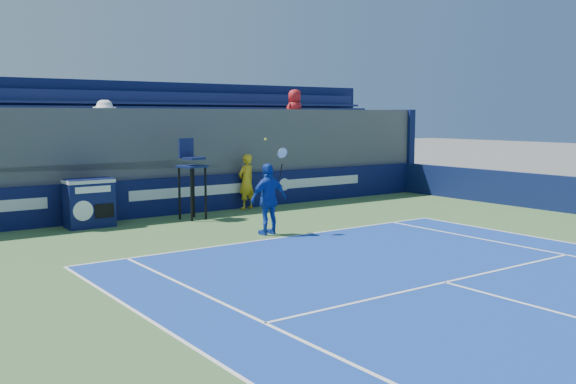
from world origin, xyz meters
TOP-DOWN VIEW (x-y plane):
  - ball_person at (2.08, 16.78)m, footprint 0.77×0.60m
  - back_hoarding at (0.00, 17.10)m, footprint 20.40×0.21m
  - match_clock at (-3.42, 16.37)m, footprint 1.33×0.74m
  - umpire_chair at (-0.41, 15.95)m, footprint 0.84×0.84m
  - tennis_player at (0.07, 12.47)m, footprint 1.12×0.49m
  - stadium_seating at (-0.01, 19.15)m, footprint 21.00×4.05m

SIDE VIEW (x-z plane):
  - back_hoarding at x=0.00m, z-range 0.00..1.20m
  - match_clock at x=-3.42m, z-range 0.04..1.44m
  - ball_person at x=2.08m, z-range 0.01..1.87m
  - tennis_player at x=0.07m, z-range -0.32..2.25m
  - umpire_chair at x=-0.41m, z-range 0.29..2.77m
  - stadium_seating at x=-0.01m, z-range -0.36..4.04m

